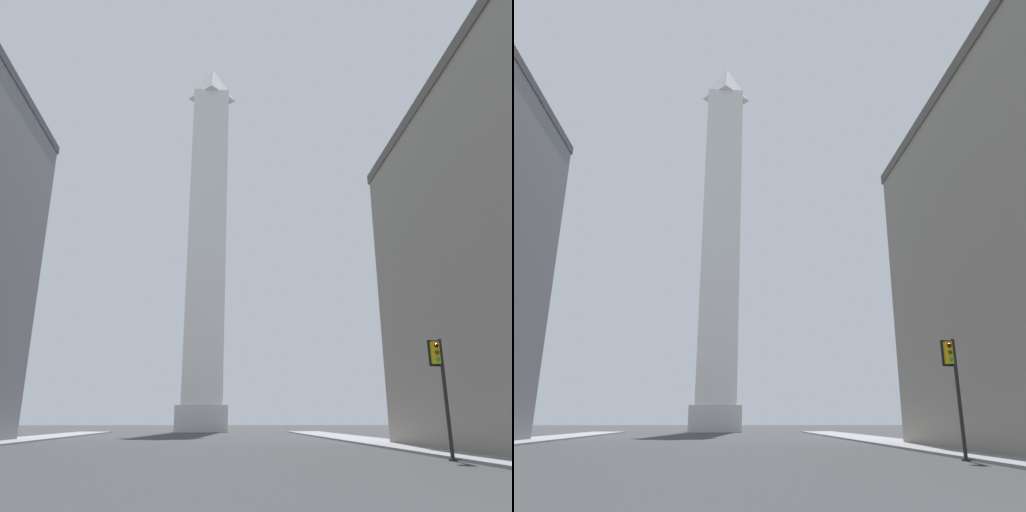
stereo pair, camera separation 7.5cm
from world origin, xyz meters
TOP-DOWN VIEW (x-y plane):
  - sidewalk_right at (16.29, 31.02)m, footprint 5.00×103.39m
  - obelisk at (0.00, 86.16)m, footprint 8.49×8.49m
  - traffic_light_mid_right at (13.41, 23.44)m, footprint 0.79×0.52m

SIDE VIEW (x-z plane):
  - sidewalk_right at x=16.29m, z-range 0.00..0.15m
  - traffic_light_mid_right at x=13.41m, z-range 0.92..6.73m
  - obelisk at x=0.00m, z-range -1.06..70.69m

